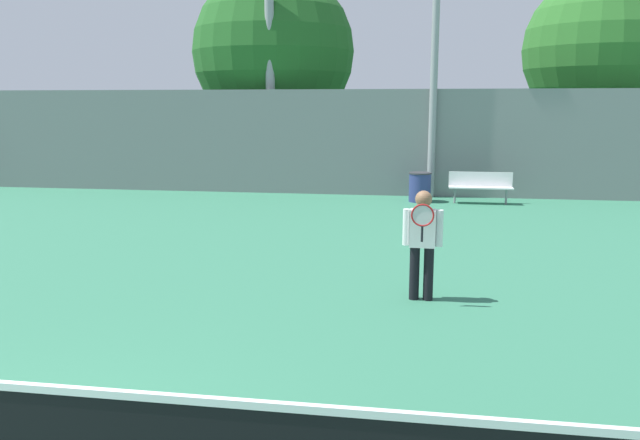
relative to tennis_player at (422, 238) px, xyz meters
name	(u,v)px	position (x,y,z in m)	size (l,w,h in m)	color
tennis_player	(422,238)	(0.00, 0.00, 0.00)	(0.56, 0.41, 1.57)	black
bench_courtside_near	(481,184)	(1.65, 9.11, -0.35)	(1.74, 0.40, 0.87)	white
light_pole_far_right	(436,12)	(0.29, 10.11, 4.41)	(0.90, 0.60, 8.48)	#939399
trash_bin	(420,187)	(-0.02, 9.16, -0.47)	(0.65, 0.65, 0.84)	navy
back_fence	(313,142)	(-3.28, 10.24, 0.70)	(30.23, 0.06, 3.17)	gray
tree_green_tall	(600,50)	(5.63, 13.42, 3.58)	(4.88, 4.88, 6.93)	brown
tree_green_broad	(274,52)	(-5.18, 13.27, 3.62)	(5.63, 5.63, 7.33)	brown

